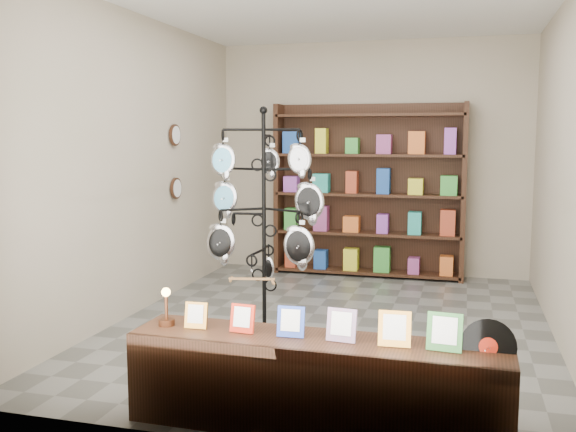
{
  "coord_description": "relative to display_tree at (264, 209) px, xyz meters",
  "views": [
    {
      "loc": [
        1.19,
        -5.85,
        1.78
      ],
      "look_at": [
        -0.15,
        -1.0,
        1.16
      ],
      "focal_mm": 40.0,
      "sensor_mm": 36.0,
      "label": 1
    }
  ],
  "objects": [
    {
      "name": "wall_clocks",
      "position": [
        -1.53,
        1.52,
        0.33
      ],
      "size": [
        0.03,
        0.24,
        0.84
      ],
      "color": "black",
      "rests_on": "ground"
    },
    {
      "name": "room_envelope",
      "position": [
        0.44,
        0.72,
        0.68
      ],
      "size": [
        5.0,
        5.0,
        5.0
      ],
      "color": "#B8A794",
      "rests_on": "ground"
    },
    {
      "name": "back_shelving",
      "position": [
        0.44,
        3.01,
        -0.14
      ],
      "size": [
        2.42,
        0.36,
        2.2
      ],
      "color": "black",
      "rests_on": "ground"
    },
    {
      "name": "display_tree",
      "position": [
        0.0,
        0.0,
        0.0
      ],
      "size": [
        1.04,
        0.94,
        2.03
      ],
      "rotation": [
        0.0,
        0.0,
        0.12
      ],
      "color": "black",
      "rests_on": "ground"
    },
    {
      "name": "ground",
      "position": [
        0.44,
        0.72,
        -1.17
      ],
      "size": [
        5.0,
        5.0,
        0.0
      ],
      "primitive_type": "plane",
      "color": "slate",
      "rests_on": "ground"
    },
    {
      "name": "front_shelf",
      "position": [
        0.79,
        -1.47,
        -0.89
      ],
      "size": [
        2.31,
        0.51,
        0.82
      ],
      "rotation": [
        0.0,
        0.0,
        -0.02
      ],
      "color": "black",
      "rests_on": "ground"
    }
  ]
}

